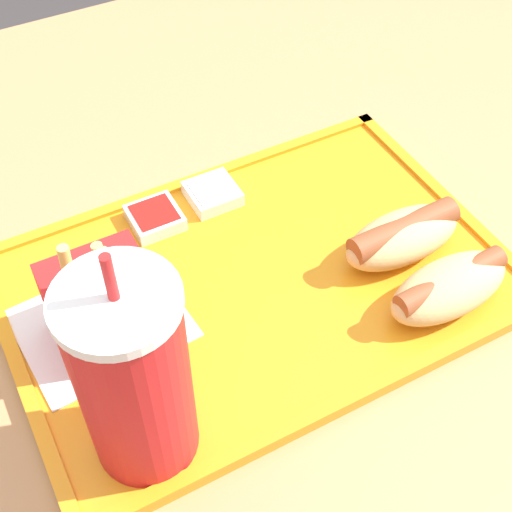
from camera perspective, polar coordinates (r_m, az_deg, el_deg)
dining_table at (r=0.97m, az=-0.78°, el=-16.39°), size 1.42×1.07×0.74m
food_tray at (r=0.65m, az=0.00°, el=-2.04°), size 0.44×0.30×0.01m
paper_napkin at (r=0.62m, az=-12.24°, el=-5.31°), size 0.14×0.13×0.00m
soda_cup at (r=0.49m, az=-9.77°, el=-9.57°), size 0.08×0.08×0.21m
hot_dog_far at (r=0.63m, az=15.21°, el=-2.38°), size 0.12×0.06×0.04m
hot_dog_near at (r=0.66m, az=11.65°, el=1.60°), size 0.12×0.06×0.04m
fries_carton at (r=0.59m, az=-12.16°, el=-3.86°), size 0.08×0.07×0.12m
sauce_cup_mayo at (r=0.71m, az=-3.50°, el=5.05°), size 0.05×0.05×0.02m
sauce_cup_ketchup at (r=0.69m, az=-8.09°, el=3.09°), size 0.05×0.05×0.02m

